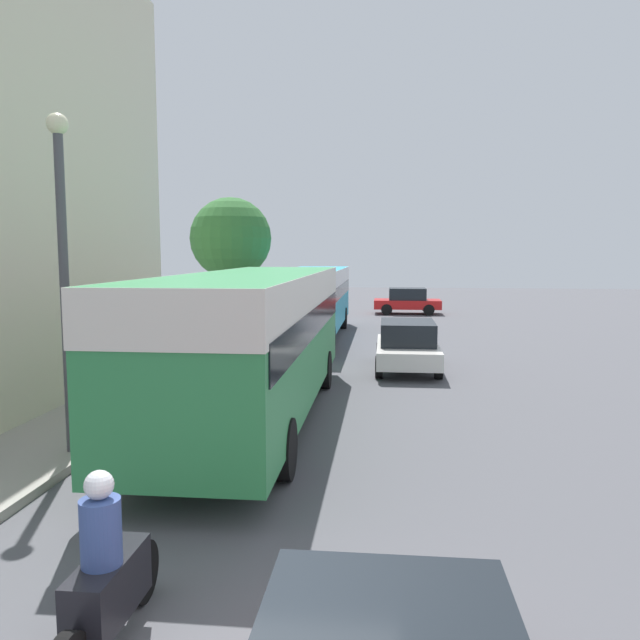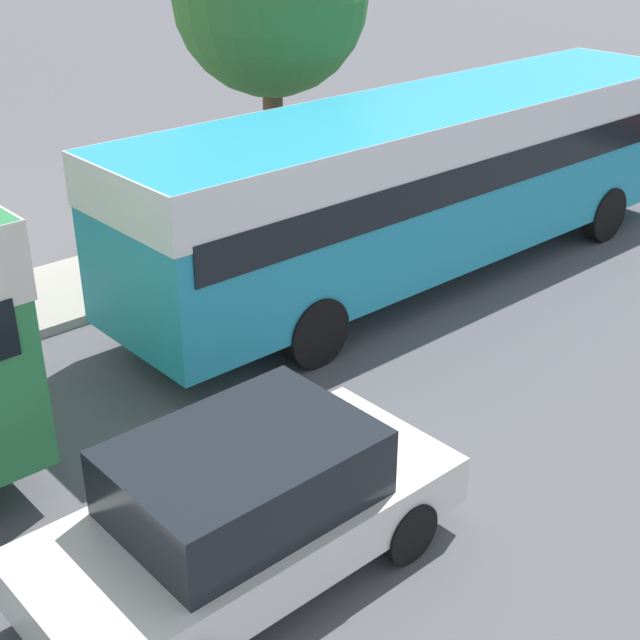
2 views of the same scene
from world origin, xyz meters
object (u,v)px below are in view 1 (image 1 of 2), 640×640
pedestrian_near_curb (166,335)px  bus_following (312,294)px  car_distant (407,301)px  car_far_curb (407,345)px  bus_lead (254,326)px  motorcycle_behind_lead (106,581)px

pedestrian_near_curb → bus_following: bearing=62.8°
car_distant → pedestrian_near_curb: 19.93m
car_far_curb → pedestrian_near_curb: 7.50m
bus_lead → car_distant: (4.06, 23.92, -1.27)m
bus_lead → motorcycle_behind_lead: (0.28, -7.82, -1.38)m
car_distant → bus_lead: bearing=170.4°
bus_lead → bus_following: bus_lead is taller
bus_following → pedestrian_near_curb: (-3.72, -7.23, -0.85)m
motorcycle_behind_lead → bus_following: bearing=91.6°
bus_following → pedestrian_near_curb: bearing=-117.2°
motorcycle_behind_lead → car_distant: motorcycle_behind_lead is taller
motorcycle_behind_lead → pedestrian_near_curb: 14.20m
bus_following → car_far_curb: bearing=-60.7°
car_far_curb → bus_following: bearing=119.3°
bus_lead → bus_following: size_ratio=0.96×
bus_lead → car_far_curb: (3.45, 6.23, -1.28)m
bus_following → motorcycle_behind_lead: 20.79m
car_far_curb → pedestrian_near_curb: pedestrian_near_curb is taller
motorcycle_behind_lead → pedestrian_near_curb: size_ratio=1.29×
car_far_curb → pedestrian_near_curb: size_ratio=2.41×
bus_following → pedestrian_near_curb: bus_following is taller
bus_lead → pedestrian_near_curb: size_ratio=6.31×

